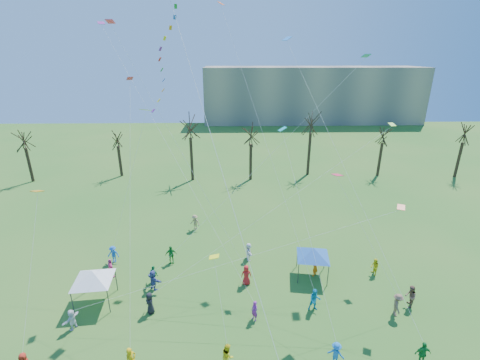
{
  "coord_description": "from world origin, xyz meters",
  "views": [
    {
      "loc": [
        -0.53,
        -14.46,
        18.39
      ],
      "look_at": [
        -0.07,
        5.0,
        11.0
      ],
      "focal_mm": 25.0,
      "sensor_mm": 36.0,
      "label": 1
    }
  ],
  "objects_px": {
    "canopy_tent_white": "(93,276)",
    "canopy_tent_blue": "(313,252)",
    "distant_building": "(312,95)",
    "big_box_kite": "(169,57)"
  },
  "relations": [
    {
      "from": "big_box_kite",
      "to": "canopy_tent_white",
      "type": "height_order",
      "value": "big_box_kite"
    },
    {
      "from": "canopy_tent_white",
      "to": "canopy_tent_blue",
      "type": "distance_m",
      "value": 17.9
    },
    {
      "from": "distant_building",
      "to": "big_box_kite",
      "type": "bearing_deg",
      "value": -109.37
    },
    {
      "from": "canopy_tent_white",
      "to": "canopy_tent_blue",
      "type": "bearing_deg",
      "value": 9.57
    },
    {
      "from": "distant_building",
      "to": "canopy_tent_white",
      "type": "relative_size",
      "value": 15.26
    },
    {
      "from": "big_box_kite",
      "to": "canopy_tent_blue",
      "type": "xyz_separation_m",
      "value": [
        10.67,
        2.89,
        -15.78
      ]
    },
    {
      "from": "canopy_tent_white",
      "to": "distant_building",
      "type": "bearing_deg",
      "value": 66.05
    },
    {
      "from": "distant_building",
      "to": "big_box_kite",
      "type": "relative_size",
      "value": 2.5
    },
    {
      "from": "distant_building",
      "to": "canopy_tent_blue",
      "type": "bearing_deg",
      "value": -102.27
    },
    {
      "from": "distant_building",
      "to": "canopy_tent_white",
      "type": "bearing_deg",
      "value": -113.95
    }
  ]
}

